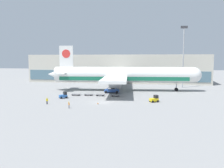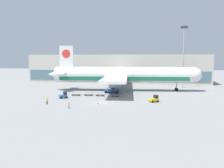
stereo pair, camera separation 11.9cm
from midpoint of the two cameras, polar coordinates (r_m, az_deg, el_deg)
The scene contains 14 objects.
ground_plane at distance 69.73m, azimuth -2.50°, elevation -4.26°, with size 400.00×400.00×0.00m, color gray.
terminal_building at distance 128.73m, azimuth 1.26°, elevation 3.58°, with size 90.00×18.20×14.00m.
light_mast at distance 107.67m, azimuth 15.99°, elevation 6.92°, with size 2.80×0.50×25.40m.
airplane_main at distance 94.22m, azimuth 2.13°, elevation 2.00°, with size 57.93×48.63×17.00m.
scissor_lift_loader at distance 88.50m, azimuth -0.10°, elevation -0.79°, with size 5.54×3.95×5.06m.
baggage_tug_foreground at distance 78.23m, azimuth -11.04°, elevation -2.59°, with size 2.77×2.69×2.00m.
baggage_tug_mid at distance 71.18m, azimuth 9.64°, elevation -3.41°, with size 2.81×2.59×2.00m.
baggage_dolly_lead at distance 83.39m, azimuth -8.26°, elevation -2.35°, with size 3.70×1.51×0.48m.
baggage_dolly_second at distance 82.82m, azimuth -5.43°, elevation -2.37°, with size 3.70×1.51×0.48m.
baggage_dolly_third at distance 81.64m, azimuth -2.74°, elevation -2.47°, with size 3.70×1.51×0.48m.
baggage_dolly_trail at distance 80.68m, azimuth 0.76°, elevation -2.57°, with size 3.70×1.51×0.48m.
ground_crew_near at distance 69.08m, azimuth -14.68°, elevation -3.62°, with size 0.51×0.37×1.84m.
ground_crew_far at distance 62.60m, azimuth -9.86°, elevation -4.59°, with size 0.37×0.51×1.71m.
traffic_cone_near at distance 67.37m, azimuth -3.28°, elevation -4.36°, with size 0.40×0.40×0.63m.
Camera 1 is at (16.43, -66.62, 12.40)m, focal length 40.00 mm.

